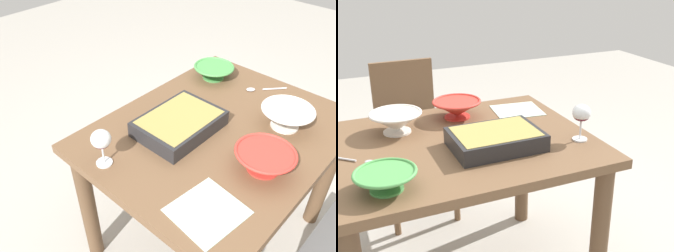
{
  "view_description": "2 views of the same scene",
  "coord_description": "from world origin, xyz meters",
  "views": [
    {
      "loc": [
        1.03,
        0.66,
        1.68
      ],
      "look_at": [
        0.18,
        -0.14,
        0.78
      ],
      "focal_mm": 37.99,
      "sensor_mm": 36.0,
      "label": 1
    },
    {
      "loc": [
        -0.49,
        -1.59,
        1.46
      ],
      "look_at": [
        0.19,
        -0.08,
        0.8
      ],
      "focal_mm": 46.48,
      "sensor_mm": 36.0,
      "label": 2
    }
  ],
  "objects": [
    {
      "name": "small_bowl",
      "position": [
        -0.34,
        -0.29,
        0.77
      ],
      "size": [
        0.21,
        0.21,
        0.07
      ],
      "color": "#4C994C",
      "rests_on": "dining_table"
    },
    {
      "name": "mixing_bowl",
      "position": [
        -0.21,
        0.19,
        0.79
      ],
      "size": [
        0.23,
        0.23,
        0.09
      ],
      "color": "white",
      "rests_on": "dining_table"
    },
    {
      "name": "napkin",
      "position": [
        0.39,
        0.24,
        0.74
      ],
      "size": [
        0.25,
        0.24,
        0.0
      ],
      "primitive_type": "cube",
      "rotation": [
        0.0,
        0.0,
        -0.12
      ],
      "color": "#B2CCB7",
      "rests_on": "dining_table"
    },
    {
      "name": "ground_plane",
      "position": [
        0.0,
        0.0,
        0.0
      ],
      "size": [
        8.0,
        8.0,
        0.0
      ],
      "primitive_type": "plane",
      "color": "#B2ADA3"
    },
    {
      "name": "serving_bowl",
      "position": [
        0.09,
        0.26,
        0.78
      ],
      "size": [
        0.23,
        0.23,
        0.09
      ],
      "color": "red",
      "rests_on": "dining_table"
    },
    {
      "name": "wine_glass",
      "position": [
        0.47,
        -0.2,
        0.84
      ],
      "size": [
        0.08,
        0.08,
        0.16
      ],
      "color": "white",
      "rests_on": "dining_table"
    },
    {
      "name": "casserole_dish",
      "position": [
        0.12,
        -0.12,
        0.77
      ],
      "size": [
        0.36,
        0.26,
        0.07
      ],
      "color": "#262628",
      "rests_on": "dining_table"
    },
    {
      "name": "dining_table",
      "position": [
        0.0,
        0.0,
        0.6
      ],
      "size": [
        1.1,
        0.88,
        0.73
      ],
      "color": "brown",
      "rests_on": "ground_plane"
    },
    {
      "name": "serving_spoon",
      "position": [
        -0.39,
        -0.05,
        0.74
      ],
      "size": [
        0.17,
        0.15,
        0.01
      ],
      "color": "silver",
      "rests_on": "dining_table"
    }
  ]
}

